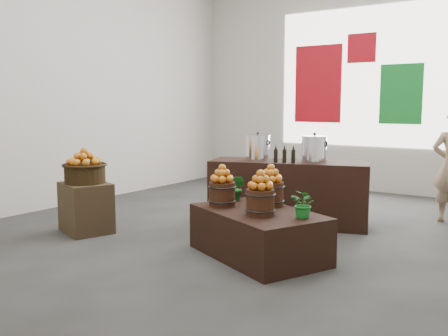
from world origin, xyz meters
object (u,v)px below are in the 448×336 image
Objects in this scene: counter at (288,193)px; stock_pot_left at (258,148)px; crate at (86,208)px; wicker_basket at (85,174)px; display_table at (258,234)px; stock_pot_center at (314,150)px.

counter is 0.69m from stock_pot_left.
counter is at bearing 44.13° from crate.
stock_pot_left reaches higher than counter.
wicker_basket is at bearing -131.17° from stock_pot_left.
counter reaches higher than display_table.
wicker_basket is 0.35× the size of display_table.
display_table is 1.50m from counter.
stock_pot_left reaches higher than display_table.
display_table is 1.70m from stock_pot_center.
stock_pot_left reaches higher than wicker_basket.
crate is 2.23m from display_table.
crate is at bearing -131.17° from stock_pot_left.
stock_pot_left is at bearing 48.83° from wicker_basket.
counter is at bearing 44.13° from wicker_basket.
display_table is at bearing 8.23° from wicker_basket.
crate is 2.88m from stock_pot_center.
wicker_basket is 0.24× the size of counter.
stock_pot_center is (-0.10, 1.53, 0.73)m from display_table.
wicker_basket is at bearing -138.68° from stock_pot_center.
counter is (1.81, 1.75, 0.11)m from crate.
stock_pot_left is (-0.39, -0.13, 0.56)m from counter.
display_table is (2.20, 0.32, -0.47)m from wicker_basket.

